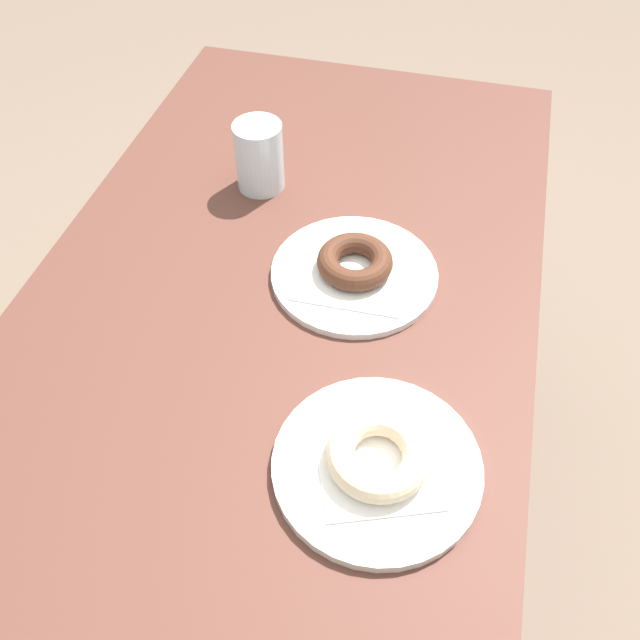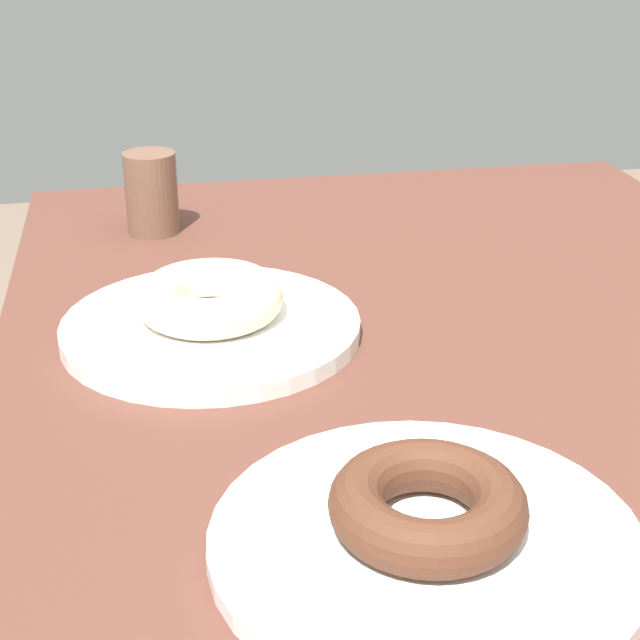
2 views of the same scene
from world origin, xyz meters
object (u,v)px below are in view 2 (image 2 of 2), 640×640
(plate_chocolate_ring, at_px, (426,541))
(plate_sugar_ring, at_px, (211,327))
(sugar_jar, at_px, (151,193))
(donut_chocolate_ring, at_px, (428,505))
(donut_sugar_ring, at_px, (210,297))

(plate_chocolate_ring, relative_size, plate_sugar_ring, 1.00)
(plate_chocolate_ring, xyz_separation_m, plate_sugar_ring, (0.29, 0.09, 0.00))
(plate_sugar_ring, relative_size, sugar_jar, 2.87)
(donut_chocolate_ring, xyz_separation_m, plate_sugar_ring, (0.29, 0.09, -0.02))
(donut_sugar_ring, bearing_deg, plate_chocolate_ring, -162.81)
(sugar_jar, bearing_deg, donut_chocolate_ring, -167.04)
(donut_chocolate_ring, height_order, plate_sugar_ring, donut_chocolate_ring)
(donut_chocolate_ring, relative_size, plate_sugar_ring, 0.45)
(donut_sugar_ring, bearing_deg, plate_sugar_ring, 0.00)
(donut_chocolate_ring, distance_m, plate_sugar_ring, 0.30)
(plate_chocolate_ring, xyz_separation_m, sugar_jar, (0.54, 0.12, 0.04))
(plate_chocolate_ring, bearing_deg, sugar_jar, 12.96)
(donut_chocolate_ring, distance_m, donut_sugar_ring, 0.30)
(donut_chocolate_ring, relative_size, donut_sugar_ring, 0.92)
(plate_chocolate_ring, distance_m, plate_sugar_ring, 0.30)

